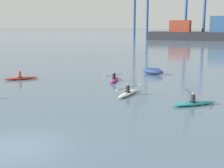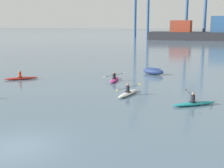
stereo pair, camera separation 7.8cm
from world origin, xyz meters
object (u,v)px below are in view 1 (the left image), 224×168
at_px(kayak_red, 21,78).
at_px(kayak_white, 128,93).
at_px(container_barge, 219,33).
at_px(kayak_magenta, 114,79).
at_px(kayak_teal, 194,103).
at_px(capsized_dinghy, 153,71).

bearing_deg(kayak_red, kayak_white, -13.01).
bearing_deg(kayak_red, container_barge, 78.18).
height_order(kayak_magenta, kayak_teal, kayak_teal).
bearing_deg(kayak_red, capsized_dinghy, 32.72).
height_order(kayak_magenta, kayak_white, kayak_white).
bearing_deg(capsized_dinghy, kayak_teal, -65.70).
bearing_deg(kayak_white, container_barge, 86.14).
bearing_deg(kayak_magenta, container_barge, 83.88).
distance_m(container_barge, kayak_magenta, 87.19).
bearing_deg(kayak_red, kayak_magenta, 15.10).
bearing_deg(kayak_teal, kayak_white, 163.59).
relative_size(kayak_magenta, kayak_teal, 1.13).
xyz_separation_m(kayak_magenta, kayak_teal, (8.37, -6.96, 0.00)).
distance_m(kayak_red, kayak_teal, 18.28).
relative_size(kayak_magenta, kayak_white, 1.00).
bearing_deg(kayak_white, capsized_dinghy, 91.36).
bearing_deg(kayak_red, kayak_teal, -14.03).
xyz_separation_m(kayak_red, kayak_teal, (17.73, -4.43, 0.00)).
xyz_separation_m(container_barge, kayak_teal, (-0.93, -93.62, -2.42)).
relative_size(container_barge, kayak_teal, 16.53).
relative_size(container_barge, kayak_magenta, 14.61).
distance_m(container_barge, capsized_dinghy, 81.64).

